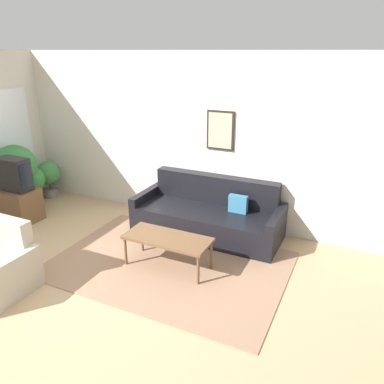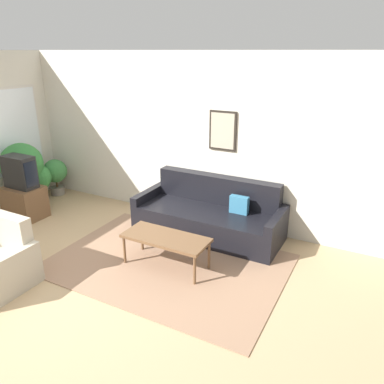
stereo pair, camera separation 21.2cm
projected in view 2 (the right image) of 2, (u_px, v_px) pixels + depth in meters
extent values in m
plane|color=tan|center=(70.00, 286.00, 4.56)|extent=(16.00, 16.00, 0.00)
cube|color=#937056|center=(168.00, 263.00, 5.04)|extent=(3.06, 2.11, 0.01)
cube|color=beige|center=(174.00, 137.00, 6.18)|extent=(8.00, 0.06, 2.70)
cube|color=black|center=(223.00, 131.00, 5.69)|extent=(0.44, 0.03, 0.60)
cube|color=#A89E89|center=(222.00, 131.00, 5.67)|extent=(0.38, 0.01, 0.54)
cube|color=beige|center=(16.00, 131.00, 6.80)|extent=(0.02, 1.06, 1.57)
cube|color=white|center=(16.00, 131.00, 6.79)|extent=(0.02, 0.98, 1.49)
cube|color=black|center=(208.00, 222.00, 5.77)|extent=(2.02, 0.90, 0.42)
cube|color=black|center=(218.00, 189.00, 5.91)|extent=(2.02, 0.20, 0.44)
cube|color=black|center=(150.00, 205.00, 6.22)|extent=(0.12, 0.90, 0.56)
cube|color=black|center=(276.00, 233.00, 5.28)|extent=(0.12, 0.90, 0.56)
cube|color=teal|center=(239.00, 205.00, 5.54)|extent=(0.28, 0.10, 0.28)
cube|color=brown|center=(166.00, 238.00, 4.85)|extent=(1.14, 0.49, 0.04)
cylinder|color=brown|center=(125.00, 250.00, 4.99)|extent=(0.04, 0.04, 0.40)
cylinder|color=brown|center=(195.00, 271.00, 4.52)|extent=(0.04, 0.04, 0.40)
cylinder|color=brown|center=(142.00, 238.00, 5.32)|extent=(0.04, 0.04, 0.40)
cylinder|color=brown|center=(209.00, 255.00, 4.86)|extent=(0.04, 0.04, 0.40)
cube|color=brown|center=(25.00, 202.00, 6.37)|extent=(0.64, 0.48, 0.55)
cube|color=black|center=(20.00, 172.00, 6.18)|extent=(0.54, 0.28, 0.54)
cube|color=black|center=(31.00, 174.00, 6.06)|extent=(0.01, 0.23, 0.42)
cube|color=#B2A893|center=(7.00, 230.00, 4.61)|extent=(0.74, 0.16, 0.42)
cube|color=#B2A893|center=(14.00, 275.00, 4.31)|extent=(0.09, 0.76, 0.54)
cylinder|color=#935638|center=(28.00, 199.00, 6.87)|extent=(0.28, 0.28, 0.28)
cylinder|color=#51381E|center=(25.00, 186.00, 6.78)|extent=(0.04, 0.04, 0.22)
sphere|color=#337A38|center=(22.00, 164.00, 6.63)|extent=(0.74, 0.74, 0.74)
cylinder|color=slate|center=(58.00, 190.00, 7.45)|extent=(0.26, 0.26, 0.16)
cylinder|color=#51381E|center=(57.00, 184.00, 7.40)|extent=(0.04, 0.04, 0.14)
sphere|color=#3D8442|center=(55.00, 171.00, 7.31)|extent=(0.45, 0.45, 0.45)
cylinder|color=slate|center=(40.00, 200.00, 7.00)|extent=(0.26, 0.26, 0.15)
cylinder|color=#51381E|center=(39.00, 193.00, 6.95)|extent=(0.04, 0.04, 0.15)
sphere|color=#337A38|center=(37.00, 178.00, 6.84)|extent=(0.51, 0.51, 0.51)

